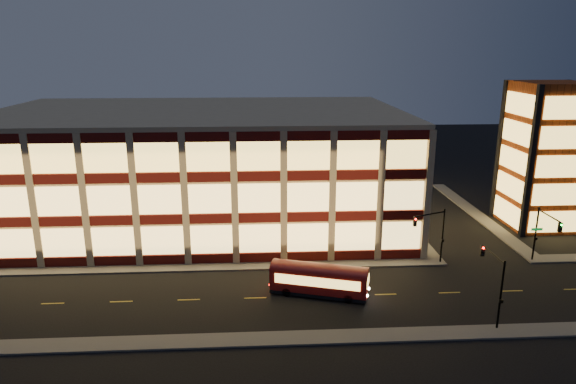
{
  "coord_description": "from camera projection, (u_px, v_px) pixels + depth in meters",
  "views": [
    {
      "loc": [
        4.51,
        -48.32,
        21.93
      ],
      "look_at": [
        7.79,
        8.0,
        6.02
      ],
      "focal_mm": 32.0,
      "sensor_mm": 36.0,
      "label": 1
    }
  ],
  "objects": [
    {
      "name": "stair_tower",
      "position": [
        545.0,
        156.0,
        63.41
      ],
      "size": [
        8.6,
        8.6,
        18.0
      ],
      "color": "#8C3814",
      "rests_on": "ground"
    },
    {
      "name": "traffic_signal_right",
      "position": [
        544.0,
        229.0,
        52.29
      ],
      "size": [
        1.2,
        4.37,
        6.0
      ],
      "color": "black",
      "rests_on": "ground"
    },
    {
      "name": "office_building",
      "position": [
        201.0,
        165.0,
        66.25
      ],
      "size": [
        50.45,
        30.45,
        14.5
      ],
      "color": "tan",
      "rests_on": "ground"
    },
    {
      "name": "sidewalk_office_south",
      "position": [
        188.0,
        267.0,
        52.9
      ],
      "size": [
        54.0,
        2.0,
        0.15
      ],
      "primitive_type": "cube",
      "color": "#514F4C",
      "rests_on": "ground"
    },
    {
      "name": "traffic_signal_near",
      "position": [
        494.0,
        275.0,
        41.72
      ],
      "size": [
        0.32,
        4.45,
        6.0
      ],
      "color": "black",
      "rests_on": "ground"
    },
    {
      "name": "ground",
      "position": [
        216.0,
        271.0,
        52.13
      ],
      "size": [
        200.0,
        200.0,
        0.0
      ],
      "primitive_type": "plane",
      "color": "black",
      "rests_on": "ground"
    },
    {
      "name": "sidewalk_near",
      "position": [
        203.0,
        341.0,
        39.62
      ],
      "size": [
        100.0,
        2.0,
        0.15
      ],
      "primitive_type": "cube",
      "color": "#514F4C",
      "rests_on": "ground"
    },
    {
      "name": "sidewalk_tower_west",
      "position": [
        475.0,
        213.0,
        70.34
      ],
      "size": [
        2.0,
        30.0,
        0.15
      ],
      "primitive_type": "cube",
      "color": "#514F4C",
      "rests_on": "ground"
    },
    {
      "name": "trolley_bus",
      "position": [
        319.0,
        278.0,
        46.8
      ],
      "size": [
        9.1,
        4.72,
        2.99
      ],
      "rotation": [
        0.0,
        0.0,
        -0.3
      ],
      "color": "#790706",
      "rests_on": "ground"
    },
    {
      "name": "sidewalk_office_east",
      "position": [
        396.0,
        214.0,
        69.73
      ],
      "size": [
        2.0,
        30.0,
        0.15
      ],
      "primitive_type": "cube",
      "color": "#514F4C",
      "rests_on": "ground"
    },
    {
      "name": "traffic_signal_far",
      "position": [
        433.0,
        228.0,
        52.48
      ],
      "size": [
        3.79,
        1.87,
        6.0
      ],
      "color": "black",
      "rests_on": "ground"
    }
  ]
}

